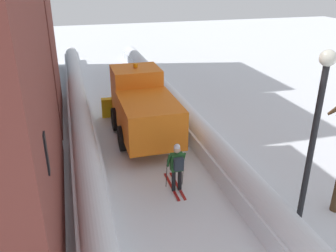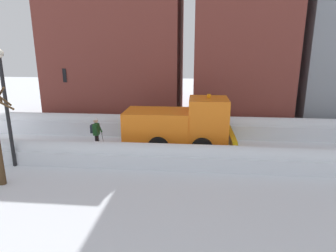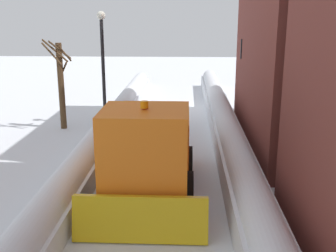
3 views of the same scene
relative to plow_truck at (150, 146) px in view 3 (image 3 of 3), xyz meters
The scene contains 8 objects.
ground_plane 2.00m from the plow_truck, 99.60° to the right, with size 80.00×80.00×0.00m, color white.
snowbank_left 3.15m from the plow_truck, 153.94° to the right, with size 1.10×36.00×1.32m.
snowbank_right 2.81m from the plow_truck, 30.38° to the right, with size 1.10×36.00×1.11m.
plow_truck is the anchor object (origin of this frame).
skier 4.68m from the plow_truck, 87.68° to the right, with size 0.62×1.80×1.81m.
traffic_light_pole 8.89m from the plow_truck, 114.90° to the right, with size 0.28×0.42×4.13m.
street_lamp 8.49m from the plow_truck, 69.68° to the right, with size 0.40×0.40×5.37m.
bare_tree_near 8.53m from the plow_truck, 56.19° to the right, with size 1.35×1.09×4.18m.
Camera 3 is at (-0.82, 22.77, 5.21)m, focal length 43.84 mm.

